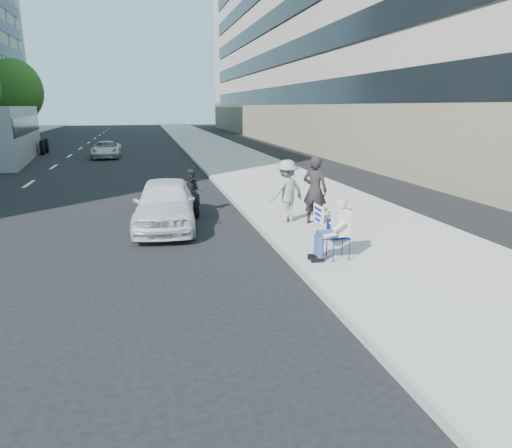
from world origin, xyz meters
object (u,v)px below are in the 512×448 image
object	(u,v)px
bus	(7,134)
seated_protester	(334,226)
white_sedan_near	(165,203)
motorcycle	(193,194)
pedestrian_woman	(315,190)
white_sedan_far	(106,150)
jogger	(287,191)

from	to	relation	value
bus	seated_protester	bearing A→B (deg)	-67.77
white_sedan_near	motorcycle	size ratio (longest dim) A/B	1.98
pedestrian_woman	bus	size ratio (longest dim) A/B	0.15
seated_protester	bus	size ratio (longest dim) A/B	0.11
seated_protester	white_sedan_far	size ratio (longest dim) A/B	0.34
pedestrian_woman	jogger	bearing A→B (deg)	9.46
seated_protester	white_sedan_near	size ratio (longest dim) A/B	0.32
pedestrian_woman	white_sedan_far	distance (m)	21.44
seated_protester	motorcycle	bearing A→B (deg)	113.09
motorcycle	bus	xyz separation A→B (m)	(-9.60, 17.22, 1.00)
pedestrian_woman	white_sedan_near	world-z (taller)	pedestrian_woman
bus	white_sedan_near	bearing A→B (deg)	-70.63
pedestrian_woman	white_sedan_near	size ratio (longest dim) A/B	0.46
pedestrian_woman	motorcycle	size ratio (longest dim) A/B	0.91
pedestrian_woman	motorcycle	bearing A→B (deg)	-0.59
white_sedan_near	bus	xyz separation A→B (m)	(-8.68, 18.73, 0.95)
white_sedan_near	white_sedan_far	distance (m)	19.40
seated_protester	pedestrian_woman	distance (m)	3.01
jogger	pedestrian_woman	size ratio (longest dim) A/B	0.93
jogger	white_sedan_far	distance (m)	20.85
seated_protester	white_sedan_near	xyz separation A→B (m)	(-3.29, 4.04, -0.19)
seated_protester	pedestrian_woman	bearing A→B (deg)	76.76
white_sedan_far	bus	world-z (taller)	bus
seated_protester	bus	world-z (taller)	bus
jogger	seated_protester	bearing A→B (deg)	68.15
pedestrian_woman	white_sedan_far	bearing A→B (deg)	-31.12
bus	white_sedan_far	bearing A→B (deg)	-1.09
motorcycle	bus	bearing A→B (deg)	117.24
white_sedan_near	pedestrian_woman	bearing A→B (deg)	-10.07
seated_protester	jogger	bearing A→B (deg)	89.81
jogger	bus	size ratio (longest dim) A/B	0.14
seated_protester	motorcycle	world-z (taller)	seated_protester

